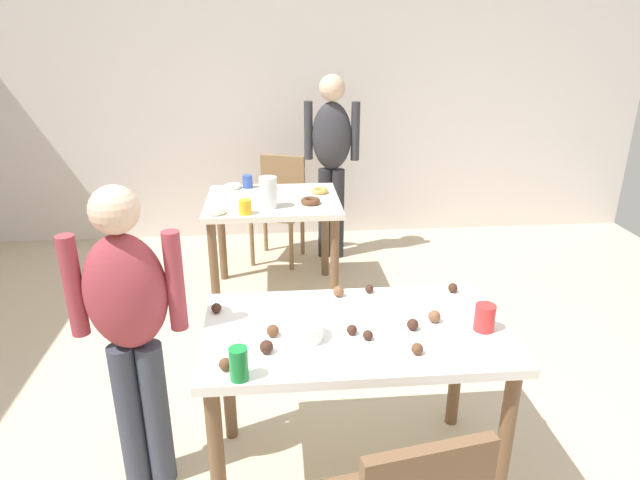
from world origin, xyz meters
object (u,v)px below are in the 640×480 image
at_px(dining_table_far, 273,215).
at_px(pitcher_far, 268,193).
at_px(dining_table_near, 354,350).
at_px(soda_can, 239,364).
at_px(person_girl_near, 130,321).
at_px(mixing_bowl, 303,330).
at_px(chair_far_table, 280,202).
at_px(person_adult_far, 332,152).

relative_size(dining_table_far, pitcher_far, 4.41).
height_order(dining_table_near, soda_can, soda_can).
bearing_deg(dining_table_far, pitcher_far, -98.34).
distance_m(dining_table_near, soda_can, 0.57).
relative_size(dining_table_near, person_girl_near, 0.91).
relative_size(mixing_bowl, pitcher_far, 0.78).
relative_size(dining_table_far, soda_can, 7.60).
relative_size(dining_table_near, chair_far_table, 1.41).
xyz_separation_m(soda_can, pitcher_far, (0.10, 1.91, 0.04)).
height_order(person_girl_near, soda_can, person_girl_near).
height_order(person_girl_near, mixing_bowl, person_girl_near).
height_order(mixing_bowl, soda_can, soda_can).
bearing_deg(dining_table_near, pitcher_far, 102.20).
bearing_deg(person_adult_far, dining_table_near, -93.96).
height_order(chair_far_table, person_adult_far, person_adult_far).
height_order(person_adult_far, pitcher_far, person_adult_far).
xyz_separation_m(person_girl_near, soda_can, (0.44, -0.35, 0.01)).
height_order(dining_table_far, mixing_bowl, mixing_bowl).
height_order(person_girl_near, pitcher_far, person_girl_near).
bearing_deg(chair_far_table, person_adult_far, -3.44).
bearing_deg(person_adult_far, chair_far_table, 176.56).
relative_size(person_adult_far, soda_can, 12.57).
relative_size(mixing_bowl, soda_can, 1.35).
xyz_separation_m(dining_table_near, dining_table_far, (-0.32, 1.80, -0.01)).
xyz_separation_m(chair_far_table, soda_can, (-0.19, -2.85, 0.31)).
relative_size(chair_far_table, mixing_bowl, 5.30).
distance_m(dining_table_far, mixing_bowl, 1.87).
bearing_deg(chair_far_table, mixing_bowl, -89.01).
height_order(person_girl_near, person_adult_far, person_adult_far).
distance_m(chair_far_table, soda_can, 2.87).
xyz_separation_m(person_girl_near, mixing_bowl, (0.68, -0.10, -0.02)).
distance_m(person_girl_near, mixing_bowl, 0.69).
xyz_separation_m(person_adult_far, mixing_bowl, (-0.39, -2.57, -0.14)).
relative_size(dining_table_far, mixing_bowl, 5.64).
height_order(chair_far_table, pitcher_far, pitcher_far).
relative_size(chair_far_table, pitcher_far, 4.14).
distance_m(dining_table_far, chair_far_table, 0.75).
bearing_deg(pitcher_far, mixing_bowl, -85.52).
xyz_separation_m(dining_table_near, mixing_bowl, (-0.22, -0.06, 0.14)).
height_order(dining_table_far, soda_can, soda_can).
bearing_deg(person_girl_near, person_adult_far, 66.61).
relative_size(dining_table_near, pitcher_far, 5.85).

